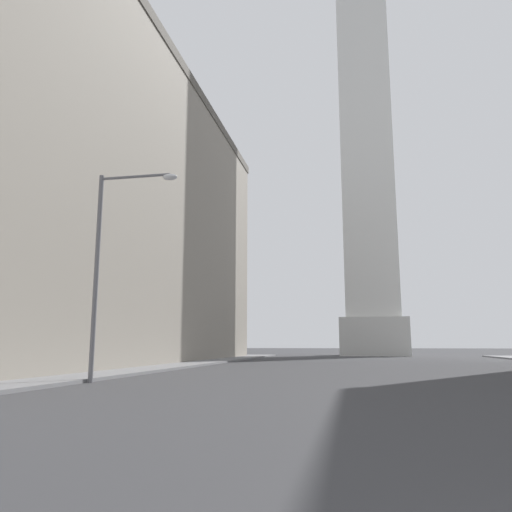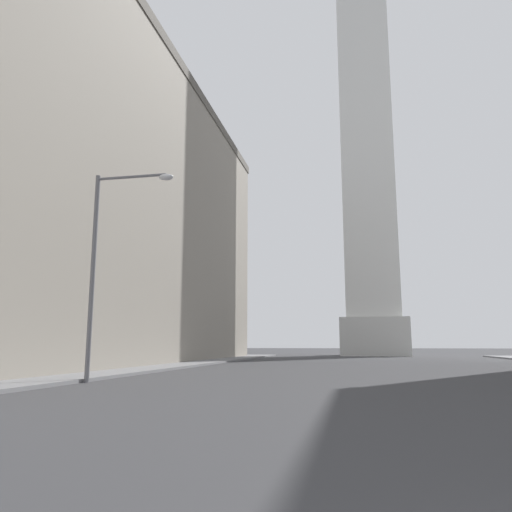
# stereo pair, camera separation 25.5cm
# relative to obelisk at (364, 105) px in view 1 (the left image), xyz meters

# --- Properties ---
(sidewalk_left) EXTENTS (5.00, 81.44, 0.15)m
(sidewalk_left) POSITION_rel_obelisk_xyz_m (-15.61, -43.43, -36.56)
(sidewalk_left) COLOR slate
(sidewalk_left) RESTS_ON ground_plane
(building_left) EXTENTS (18.52, 53.96, 24.94)m
(building_left) POSITION_rel_obelisk_xyz_m (-24.97, -35.39, -24.15)
(building_left) COLOR gray
(building_left) RESTS_ON ground_plane
(obelisk) EXTENTS (8.96, 8.96, 75.81)m
(obelisk) POSITION_rel_obelisk_xyz_m (0.00, 0.00, 0.00)
(obelisk) COLOR silver
(obelisk) RESTS_ON ground_plane
(street_lamp) EXTENTS (3.55, 0.36, 8.74)m
(street_lamp) POSITION_rel_obelisk_xyz_m (-12.43, -51.76, -31.25)
(street_lamp) COLOR slate
(street_lamp) RESTS_ON ground_plane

